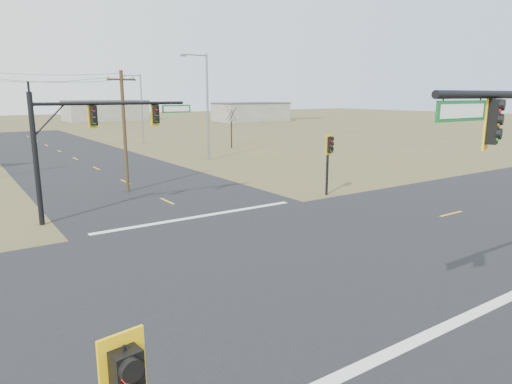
% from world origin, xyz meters
% --- Properties ---
extents(ground, '(320.00, 320.00, 0.00)m').
position_xyz_m(ground, '(0.00, 0.00, 0.00)').
color(ground, brown).
rests_on(ground, ground).
extents(road_ew, '(160.00, 14.00, 0.02)m').
position_xyz_m(road_ew, '(0.00, 0.00, 0.01)').
color(road_ew, black).
rests_on(road_ew, ground).
extents(road_ns, '(14.00, 160.00, 0.02)m').
position_xyz_m(road_ns, '(0.00, 0.00, 0.01)').
color(road_ns, black).
rests_on(road_ns, ground).
extents(stop_bar_near, '(12.00, 0.40, 0.01)m').
position_xyz_m(stop_bar_near, '(0.00, -7.50, 0.03)').
color(stop_bar_near, silver).
rests_on(stop_bar_near, road_ns).
extents(stop_bar_far, '(12.00, 0.40, 0.01)m').
position_xyz_m(stop_bar_far, '(0.00, 7.50, 0.03)').
color(stop_bar_far, silver).
rests_on(stop_bar_far, road_ns).
extents(mast_arm_far, '(8.84, 0.55, 6.76)m').
position_xyz_m(mast_arm_far, '(-4.44, 10.75, 4.90)').
color(mast_arm_far, black).
rests_on(mast_arm_far, ground).
extents(pedestal_signal_ne, '(0.56, 0.49, 4.11)m').
position_xyz_m(pedestal_signal_ne, '(9.71, 7.64, 3.03)').
color(pedestal_signal_ne, black).
rests_on(pedestal_signal_ne, ground).
extents(utility_pole_near, '(2.01, 0.36, 8.21)m').
position_xyz_m(utility_pole_near, '(-1.03, 16.34, 4.31)').
color(utility_pole_near, '#41301C').
rests_on(utility_pole_near, ground).
extents(streetlight_a, '(2.98, 0.38, 10.68)m').
position_xyz_m(streetlight_a, '(11.21, 27.59, 6.00)').
color(streetlight_a, gray).
rests_on(streetlight_a, ground).
extents(streetlight_b, '(2.62, 0.34, 9.38)m').
position_xyz_m(streetlight_b, '(11.34, 46.60, 5.26)').
color(streetlight_b, gray).
rests_on(streetlight_b, ground).
extents(bare_tree_c, '(2.90, 2.90, 5.55)m').
position_xyz_m(bare_tree_c, '(18.76, 35.03, 4.35)').
color(bare_tree_c, black).
rests_on(bare_tree_c, ground).
extents(warehouse_mid, '(20.00, 12.00, 5.00)m').
position_xyz_m(warehouse_mid, '(25.00, 110.00, 2.50)').
color(warehouse_mid, '#A39F91').
rests_on(warehouse_mid, ground).
extents(warehouse_right, '(18.00, 10.00, 4.50)m').
position_xyz_m(warehouse_right, '(55.00, 85.00, 2.25)').
color(warehouse_right, '#A39F91').
rests_on(warehouse_right, ground).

